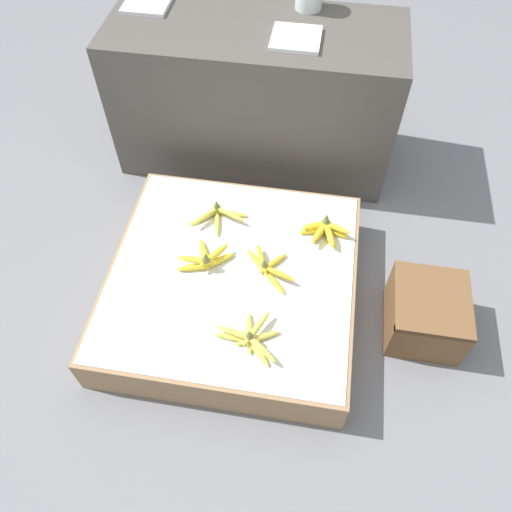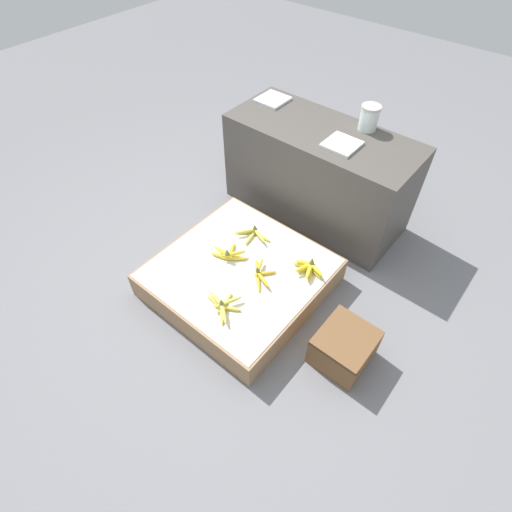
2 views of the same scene
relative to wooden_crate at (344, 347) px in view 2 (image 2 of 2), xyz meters
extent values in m
plane|color=slate|center=(-0.78, 0.02, -0.11)|extent=(10.00, 10.00, 0.00)
cube|color=#997551|center=(-0.78, 0.02, -0.02)|extent=(0.98, 0.98, 0.19)
cube|color=silver|center=(-0.78, 0.02, 0.08)|extent=(0.96, 0.95, 0.00)
cube|color=#4C4742|center=(-0.84, 0.95, 0.24)|extent=(1.32, 0.55, 0.70)
cube|color=brown|center=(0.00, 0.00, 0.00)|extent=(0.29, 0.31, 0.22)
cube|color=#4E3520|center=(0.00, -0.14, 0.10)|extent=(0.29, 0.02, 0.02)
ellipsoid|color=#DBCC4C|center=(-0.63, -0.30, 0.09)|extent=(0.13, 0.14, 0.02)
ellipsoid|color=#DBCC4C|center=(-0.63, -0.26, 0.09)|extent=(0.16, 0.10, 0.02)
ellipsoid|color=#DBCC4C|center=(-0.66, -0.25, 0.09)|extent=(0.06, 0.17, 0.02)
ellipsoid|color=#DBCC4C|center=(-0.71, -0.27, 0.09)|extent=(0.17, 0.03, 0.02)
ellipsoid|color=#DBCC4C|center=(-0.62, -0.30, 0.12)|extent=(0.15, 0.12, 0.02)
ellipsoid|color=#DBCC4C|center=(-0.64, -0.24, 0.12)|extent=(0.09, 0.16, 0.02)
ellipsoid|color=#DBCC4C|center=(-0.70, -0.27, 0.12)|extent=(0.17, 0.06, 0.02)
cone|color=olive|center=(-0.66, -0.28, 0.15)|extent=(0.03, 0.03, 0.04)
ellipsoid|color=yellow|center=(-0.85, 0.05, 0.09)|extent=(0.14, 0.12, 0.03)
ellipsoid|color=yellow|center=(-0.91, 0.07, 0.09)|extent=(0.09, 0.16, 0.03)
ellipsoid|color=yellow|center=(-0.92, 0.01, 0.09)|extent=(0.16, 0.08, 0.03)
ellipsoid|color=yellow|center=(-0.86, 0.06, 0.12)|extent=(0.11, 0.15, 0.03)
ellipsoid|color=yellow|center=(-0.92, 0.02, 0.12)|extent=(0.16, 0.03, 0.03)
cone|color=olive|center=(-0.88, 0.02, 0.16)|extent=(0.03, 0.03, 0.04)
ellipsoid|color=gold|center=(-0.61, -0.01, 0.09)|extent=(0.12, 0.12, 0.02)
ellipsoid|color=gold|center=(-0.62, 0.08, 0.09)|extent=(0.11, 0.12, 0.02)
ellipsoid|color=gold|center=(-0.69, 0.08, 0.09)|extent=(0.11, 0.12, 0.02)
ellipsoid|color=gold|center=(-0.60, 0.02, 0.11)|extent=(0.14, 0.07, 0.02)
ellipsoid|color=gold|center=(-0.67, 0.08, 0.11)|extent=(0.08, 0.14, 0.02)
cone|color=olive|center=(-0.66, 0.04, 0.14)|extent=(0.03, 0.03, 0.04)
ellipsoid|color=#DBCC4C|center=(-0.95, 0.28, 0.09)|extent=(0.14, 0.13, 0.02)
ellipsoid|color=#DBCC4C|center=(-0.89, 0.26, 0.09)|extent=(0.06, 0.17, 0.02)
ellipsoid|color=#DBCC4C|center=(-0.85, 0.31, 0.09)|extent=(0.17, 0.03, 0.02)
ellipsoid|color=#DBCC4C|center=(-0.94, 0.27, 0.11)|extent=(0.11, 0.15, 0.02)
ellipsoid|color=#DBCC4C|center=(-0.85, 0.29, 0.11)|extent=(0.16, 0.08, 0.02)
cone|color=olive|center=(-0.90, 0.31, 0.14)|extent=(0.03, 0.03, 0.04)
ellipsoid|color=yellow|center=(-0.48, 0.28, 0.09)|extent=(0.13, 0.08, 0.03)
ellipsoid|color=yellow|center=(-0.45, 0.27, 0.09)|extent=(0.08, 0.13, 0.03)
ellipsoid|color=yellow|center=(-0.41, 0.25, 0.09)|extent=(0.08, 0.13, 0.03)
ellipsoid|color=yellow|center=(-0.39, 0.28, 0.09)|extent=(0.13, 0.07, 0.03)
ellipsoid|color=yellow|center=(-0.47, 0.28, 0.12)|extent=(0.13, 0.07, 0.03)
ellipsoid|color=yellow|center=(-0.45, 0.25, 0.12)|extent=(0.07, 0.13, 0.03)
ellipsoid|color=yellow|center=(-0.41, 0.24, 0.12)|extent=(0.07, 0.13, 0.03)
ellipsoid|color=yellow|center=(-0.39, 0.28, 0.12)|extent=(0.13, 0.07, 0.03)
cone|color=olive|center=(-0.43, 0.30, 0.16)|extent=(0.03, 0.03, 0.04)
cylinder|color=silver|center=(-0.63, 1.15, 0.66)|extent=(0.12, 0.12, 0.14)
cylinder|color=#B7B2A8|center=(-0.63, 1.15, 0.74)|extent=(0.13, 0.13, 0.02)
cube|color=white|center=(-0.65, 0.87, 0.60)|extent=(0.20, 0.21, 0.02)
cube|color=white|center=(-1.35, 1.05, 0.60)|extent=(0.20, 0.21, 0.02)
camera|label=1|loc=(-0.50, -1.09, 1.71)|focal=35.00mm
camera|label=2|loc=(0.32, -1.16, 1.99)|focal=28.00mm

